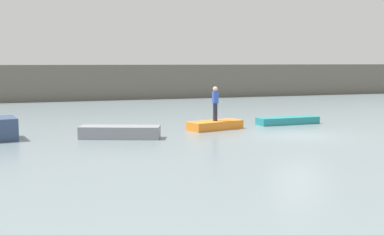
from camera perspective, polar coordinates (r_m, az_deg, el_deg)
ground_plane at (r=22.76m, az=12.16°, el=-2.07°), size 120.00×120.00×0.00m
embankment_wall at (r=45.08m, az=-4.12°, el=4.11°), size 80.00×1.20×3.04m
rowboat_grey at (r=21.71m, az=-8.25°, el=-1.67°), size 3.56×2.17×0.54m
rowboat_orange at (r=24.41m, az=2.66°, el=-0.87°), size 2.94×1.76×0.42m
rowboat_teal at (r=26.90m, az=10.90°, el=-0.35°), size 3.43×1.01×0.38m
person_blue_shirt at (r=24.29m, az=2.68°, el=1.82°), size 0.32×0.32×1.68m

